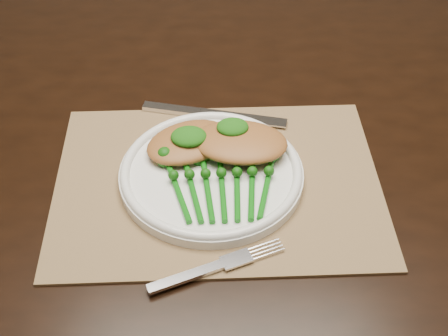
{
  "coord_description": "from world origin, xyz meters",
  "views": [
    {
      "loc": [
        -0.09,
        -0.73,
        1.38
      ],
      "look_at": [
        -0.07,
        -0.1,
        0.78
      ],
      "focal_mm": 50.0,
      "sensor_mm": 36.0,
      "label": 1
    }
  ],
  "objects_px": {
    "chicken_fillet_left": "(189,142)",
    "broccolini_bundle": "(222,187)",
    "dinner_plate": "(211,173)",
    "placemat": "(218,183)",
    "dining_table": "(234,286)"
  },
  "relations": [
    {
      "from": "dining_table",
      "to": "broccolini_bundle",
      "type": "height_order",
      "value": "broccolini_bundle"
    },
    {
      "from": "broccolini_bundle",
      "to": "placemat",
      "type": "bearing_deg",
      "value": 98.4
    },
    {
      "from": "dining_table",
      "to": "placemat",
      "type": "xyz_separation_m",
      "value": [
        -0.03,
        -0.09,
        0.37
      ]
    },
    {
      "from": "placemat",
      "to": "broccolini_bundle",
      "type": "xyz_separation_m",
      "value": [
        0.01,
        -0.03,
        0.02
      ]
    },
    {
      "from": "dinner_plate",
      "to": "broccolini_bundle",
      "type": "distance_m",
      "value": 0.04
    },
    {
      "from": "dining_table",
      "to": "broccolini_bundle",
      "type": "relative_size",
      "value": 9.62
    },
    {
      "from": "dinner_plate",
      "to": "chicken_fillet_left",
      "type": "relative_size",
      "value": 2.04
    },
    {
      "from": "dinner_plate",
      "to": "chicken_fillet_left",
      "type": "height_order",
      "value": "chicken_fillet_left"
    },
    {
      "from": "chicken_fillet_left",
      "to": "broccolini_bundle",
      "type": "distance_m",
      "value": 0.1
    },
    {
      "from": "dinner_plate",
      "to": "chicken_fillet_left",
      "type": "xyz_separation_m",
      "value": [
        -0.03,
        0.05,
        0.02
      ]
    },
    {
      "from": "dinner_plate",
      "to": "dining_table",
      "type": "bearing_deg",
      "value": 65.43
    },
    {
      "from": "chicken_fillet_left",
      "to": "broccolini_bundle",
      "type": "bearing_deg",
      "value": -88.83
    },
    {
      "from": "placemat",
      "to": "chicken_fillet_left",
      "type": "height_order",
      "value": "chicken_fillet_left"
    },
    {
      "from": "broccolini_bundle",
      "to": "chicken_fillet_left",
      "type": "bearing_deg",
      "value": 116.78
    },
    {
      "from": "placemat",
      "to": "broccolini_bundle",
      "type": "distance_m",
      "value": 0.04
    }
  ]
}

